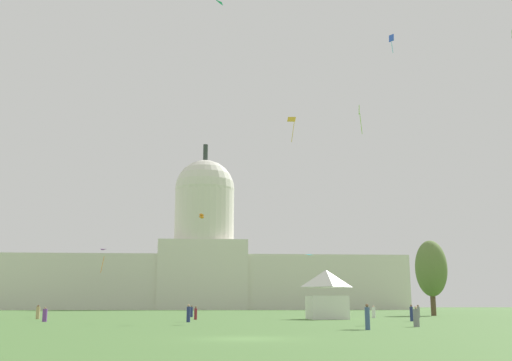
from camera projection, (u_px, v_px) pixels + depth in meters
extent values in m
plane|color=#4C7538|center=(246.00, 339.00, 30.00)|extent=(800.00, 800.00, 0.00)
cube|color=silver|center=(101.00, 282.00, 213.55)|extent=(73.67, 21.81, 19.29)
cube|color=silver|center=(303.00, 283.00, 218.57)|extent=(73.67, 21.81, 19.29)
cube|color=silver|center=(203.00, 276.00, 216.58)|extent=(31.51, 23.99, 24.33)
cylinder|color=silver|center=(204.00, 216.00, 221.14)|extent=(22.02, 22.02, 19.95)
sphere|color=silver|center=(205.00, 190.00, 223.19)|extent=(22.28, 22.28, 22.28)
cylinder|color=#2D3833|center=(206.00, 153.00, 226.14)|extent=(1.80, 1.80, 6.36)
cube|color=white|center=(327.00, 308.00, 71.07)|extent=(4.58, 4.67, 2.74)
pyramid|color=white|center=(326.00, 278.00, 71.78)|extent=(4.81, 4.91, 2.08)
cylinder|color=brown|center=(433.00, 300.00, 93.87)|extent=(0.81, 0.81, 4.75)
ellipsoid|color=olive|center=(431.00, 268.00, 94.91)|extent=(5.92, 6.87, 8.93)
cylinder|color=maroon|center=(196.00, 314.00, 68.80)|extent=(0.48, 0.48, 1.28)
sphere|color=brown|center=(196.00, 307.00, 68.96)|extent=(0.35, 0.35, 0.25)
cylinder|color=tan|center=(38.00, 313.00, 71.57)|extent=(0.50, 0.50, 1.48)
sphere|color=brown|center=(39.00, 306.00, 71.74)|extent=(0.23, 0.23, 0.20)
cylinder|color=navy|center=(412.00, 314.00, 61.87)|extent=(0.48, 0.48, 1.49)
sphere|color=brown|center=(411.00, 306.00, 62.05)|extent=(0.31, 0.31, 0.22)
cylinder|color=gray|center=(418.00, 312.00, 77.68)|extent=(0.49, 0.49, 1.45)
sphere|color=brown|center=(418.00, 306.00, 77.85)|extent=(0.29, 0.29, 0.25)
cylinder|color=silver|center=(367.00, 316.00, 48.73)|extent=(0.42, 0.42, 1.50)
sphere|color=beige|center=(367.00, 306.00, 48.90)|extent=(0.25, 0.25, 0.21)
cylinder|color=navy|center=(188.00, 314.00, 58.76)|extent=(0.38, 0.38, 1.51)
sphere|color=tan|center=(189.00, 305.00, 58.94)|extent=(0.24, 0.24, 0.23)
cylinder|color=silver|center=(374.00, 313.00, 78.40)|extent=(0.66, 0.66, 1.38)
sphere|color=beige|center=(373.00, 306.00, 78.57)|extent=(0.31, 0.31, 0.22)
cylinder|color=#703D93|center=(45.00, 315.00, 60.13)|extent=(0.48, 0.48, 1.27)
sphere|color=tan|center=(45.00, 308.00, 60.29)|extent=(0.22, 0.22, 0.21)
cylinder|color=navy|center=(192.00, 312.00, 83.36)|extent=(0.35, 0.35, 1.39)
sphere|color=brown|center=(192.00, 306.00, 83.53)|extent=(0.21, 0.21, 0.21)
cylinder|color=gray|center=(416.00, 318.00, 46.22)|extent=(0.49, 0.49, 1.36)
sphere|color=beige|center=(416.00, 307.00, 46.38)|extent=(0.25, 0.25, 0.23)
cylinder|color=tan|center=(37.00, 312.00, 86.14)|extent=(0.43, 0.43, 1.36)
sphere|color=brown|center=(38.00, 306.00, 86.30)|extent=(0.31, 0.31, 0.23)
cylinder|color=#3D5684|center=(367.00, 319.00, 40.61)|extent=(0.34, 0.34, 1.52)
sphere|color=brown|center=(367.00, 306.00, 40.79)|extent=(0.22, 0.22, 0.22)
pyramid|color=purple|center=(107.00, 251.00, 89.71)|extent=(0.90, 1.36, 0.22)
cylinder|color=orange|center=(102.00, 264.00, 89.32)|extent=(0.43, 0.32, 2.53)
pyramid|color=teal|center=(222.00, 4.00, 88.96)|extent=(1.36, 1.72, 0.18)
cube|color=blue|center=(391.00, 38.00, 90.84)|extent=(0.80, 0.95, 1.36)
cylinder|color=#33BCDB|center=(392.00, 48.00, 90.52)|extent=(0.22, 0.15, 1.82)
pyramid|color=#33BCDB|center=(312.00, 257.00, 85.86)|extent=(1.50, 1.43, 0.17)
cube|color=orange|center=(202.00, 217.00, 152.10)|extent=(1.24, 1.22, 0.66)
cube|color=orange|center=(202.00, 215.00, 152.21)|extent=(1.24, 1.22, 0.66)
cube|color=#8CD133|center=(359.00, 110.00, 76.40)|extent=(0.30, 1.00, 1.00)
cylinder|color=#8CD133|center=(361.00, 124.00, 76.03)|extent=(0.34, 0.27, 2.75)
cube|color=gold|center=(292.00, 119.00, 78.11)|extent=(1.15, 0.61, 0.82)
cylinder|color=gold|center=(293.00, 132.00, 77.77)|extent=(0.45, 0.19, 2.75)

